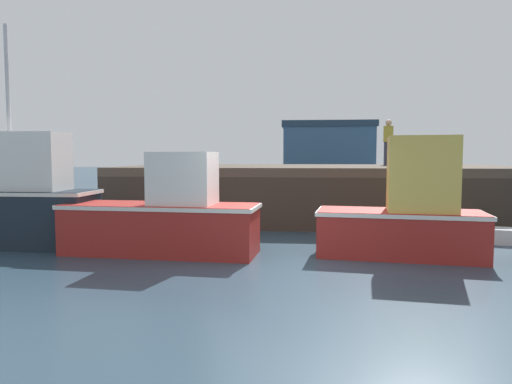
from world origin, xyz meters
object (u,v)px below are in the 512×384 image
object	(u,v)px
fishing_boat_near_right	(165,218)
rowboat	(483,235)
fishing_boat_mid	(407,213)
dockworker	(388,143)
fishing_boat_near_left	(15,203)

from	to	relation	value
fishing_boat_near_right	rowboat	distance (m)	7.42
fishing_boat_mid	dockworker	distance (m)	7.61
fishing_boat_near_right	rowboat	world-z (taller)	fishing_boat_near_right
fishing_boat_near_right	dockworker	size ratio (longest dim) A/B	2.59
fishing_boat_mid	rowboat	xyz separation A→B (m)	(2.16, 1.81, -0.71)
fishing_boat_mid	fishing_boat_near_left	bearing A→B (deg)	178.21
fishing_boat_near_left	fishing_boat_near_right	xyz separation A→B (m)	(3.63, -0.47, -0.23)
fishing_boat_near_left	fishing_boat_mid	world-z (taller)	fishing_boat_near_left
fishing_boat_near_left	fishing_boat_mid	distance (m)	8.59
fishing_boat_near_left	fishing_boat_near_right	distance (m)	3.66
fishing_boat_near_left	fishing_boat_near_right	bearing A→B (deg)	-7.46
fishing_boat_mid	dockworker	world-z (taller)	dockworker
fishing_boat_near_left	rowboat	world-z (taller)	fishing_boat_near_left
fishing_boat_near_left	dockworker	xyz separation A→B (m)	(9.49, 7.10, 1.55)
fishing_boat_near_right	rowboat	xyz separation A→B (m)	(7.12, 2.01, -0.57)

